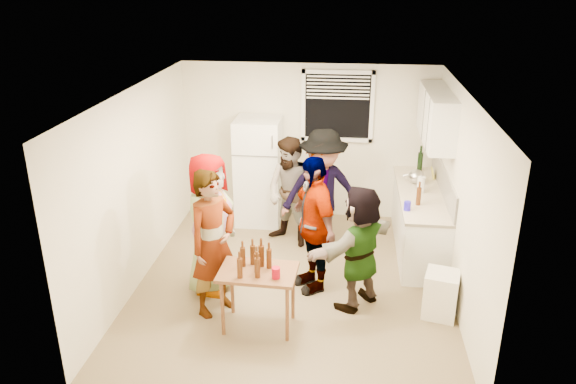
# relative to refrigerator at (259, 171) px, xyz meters

# --- Properties ---
(room) EXTENTS (4.00, 4.50, 2.50)m
(room) POSITION_rel_refrigerator_xyz_m (0.75, -1.88, -0.85)
(room) COLOR #EFE8CF
(room) RESTS_ON ground
(window) EXTENTS (1.12, 0.10, 1.06)m
(window) POSITION_rel_refrigerator_xyz_m (1.20, 0.33, 1.00)
(window) COLOR white
(window) RESTS_ON room
(refrigerator) EXTENTS (0.70, 0.70, 1.70)m
(refrigerator) POSITION_rel_refrigerator_xyz_m (0.00, 0.00, 0.00)
(refrigerator) COLOR white
(refrigerator) RESTS_ON ground
(counter_lower) EXTENTS (0.60, 2.20, 0.86)m
(counter_lower) POSITION_rel_refrigerator_xyz_m (2.45, -0.73, -0.42)
(counter_lower) COLOR white
(counter_lower) RESTS_ON ground
(countertop) EXTENTS (0.64, 2.22, 0.04)m
(countertop) POSITION_rel_refrigerator_xyz_m (2.45, -0.73, 0.03)
(countertop) COLOR beige
(countertop) RESTS_ON counter_lower
(backsplash) EXTENTS (0.03, 2.20, 0.36)m
(backsplash) POSITION_rel_refrigerator_xyz_m (2.74, -0.73, 0.23)
(backsplash) COLOR beige
(backsplash) RESTS_ON countertop
(upper_cabinets) EXTENTS (0.34, 1.60, 0.70)m
(upper_cabinets) POSITION_rel_refrigerator_xyz_m (2.58, -0.53, 1.10)
(upper_cabinets) COLOR white
(upper_cabinets) RESTS_ON room
(kettle) EXTENTS (0.31, 0.28, 0.22)m
(kettle) POSITION_rel_refrigerator_xyz_m (2.40, -0.38, 0.05)
(kettle) COLOR silver
(kettle) RESTS_ON countertop
(paper_towel) EXTENTS (0.11, 0.11, 0.23)m
(paper_towel) POSITION_rel_refrigerator_xyz_m (2.43, -0.75, 0.05)
(paper_towel) COLOR white
(paper_towel) RESTS_ON countertop
(wine_bottle) EXTENTS (0.08, 0.08, 0.32)m
(wine_bottle) POSITION_rel_refrigerator_xyz_m (2.50, 0.10, 0.05)
(wine_bottle) COLOR black
(wine_bottle) RESTS_ON countertop
(beer_bottle_counter) EXTENTS (0.06, 0.06, 0.24)m
(beer_bottle_counter) POSITION_rel_refrigerator_xyz_m (2.35, -1.21, 0.05)
(beer_bottle_counter) COLOR #47230C
(beer_bottle_counter) RESTS_ON countertop
(blue_cup) EXTENTS (0.09, 0.09, 0.12)m
(blue_cup) POSITION_rel_refrigerator_xyz_m (2.19, -1.41, 0.05)
(blue_cup) COLOR #2619D5
(blue_cup) RESTS_ON countertop
(picture_frame) EXTENTS (0.02, 0.18, 0.15)m
(picture_frame) POSITION_rel_refrigerator_xyz_m (2.67, -0.13, 0.13)
(picture_frame) COLOR gold
(picture_frame) RESTS_ON countertop
(trash_bin) EXTENTS (0.46, 0.46, 0.56)m
(trash_bin) POSITION_rel_refrigerator_xyz_m (2.55, -2.43, -0.60)
(trash_bin) COLOR white
(trash_bin) RESTS_ON ground
(serving_table) EXTENTS (0.88, 0.61, 0.72)m
(serving_table) POSITION_rel_refrigerator_xyz_m (0.46, -2.89, -0.85)
(serving_table) COLOR brown
(serving_table) RESTS_ON ground
(beer_bottle_table) EXTENTS (0.07, 0.07, 0.25)m
(beer_bottle_table) POSITION_rel_refrigerator_xyz_m (0.48, -2.78, -0.13)
(beer_bottle_table) COLOR #47230C
(beer_bottle_table) RESTS_ON serving_table
(red_cup) EXTENTS (0.09, 0.09, 0.12)m
(red_cup) POSITION_rel_refrigerator_xyz_m (0.68, -3.02, -0.13)
(red_cup) COLOR #A80619
(red_cup) RESTS_ON serving_table
(guest_grey) EXTENTS (1.95, 1.23, 0.58)m
(guest_grey) POSITION_rel_refrigerator_xyz_m (-0.27, -2.13, -0.85)
(guest_grey) COLOR gray
(guest_grey) RESTS_ON ground
(guest_stripe) EXTENTS (1.83, 1.57, 0.43)m
(guest_stripe) POSITION_rel_refrigerator_xyz_m (-0.11, -2.61, -0.85)
(guest_stripe) COLOR #141933
(guest_stripe) RESTS_ON ground
(guest_back_left) EXTENTS (1.50, 1.80, 0.62)m
(guest_back_left) POSITION_rel_refrigerator_xyz_m (0.60, -0.75, -0.85)
(guest_back_left) COLOR brown
(guest_back_left) RESTS_ON ground
(guest_back_right) EXTENTS (1.49, 2.00, 0.67)m
(guest_back_right) POSITION_rel_refrigerator_xyz_m (1.06, -0.91, -0.85)
(guest_back_right) COLOR #444449
(guest_back_right) RESTS_ON ground
(guest_black) EXTENTS (2.05, 1.76, 0.43)m
(guest_black) POSITION_rel_refrigerator_xyz_m (1.00, -1.95, -0.85)
(guest_black) COLOR black
(guest_black) RESTS_ON ground
(guest_orange) EXTENTS (2.10, 2.09, 0.46)m
(guest_orange) POSITION_rel_refrigerator_xyz_m (1.58, -2.30, -0.85)
(guest_orange) COLOR #D77740
(guest_orange) RESTS_ON ground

